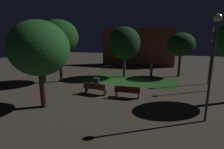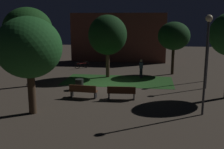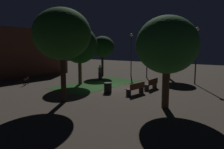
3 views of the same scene
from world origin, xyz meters
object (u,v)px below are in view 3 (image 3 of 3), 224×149
Objects in this scene: tree_left_canopy at (170,41)px; lamp_post_plaza_west at (196,47)px; tree_back_right at (167,45)px; bench_front_right at (136,88)px; tree_back_left at (102,47)px; bench_by_lamp at (152,83)px; trash_bin at (108,88)px; lamp_post_near_wall at (147,52)px; tree_lawn_side at (62,34)px; tree_right_canopy at (79,45)px; pedestrian at (100,72)px; lamp_post_plaza_east at (131,48)px; bicycle at (27,81)px.

tree_left_canopy is 1.04× the size of lamp_post_plaza_west.
lamp_post_plaza_west reaches higher than tree_back_right.
tree_back_left reaches higher than bench_front_right.
bench_by_lamp is 0.38× the size of tree_back_left.
lamp_post_near_wall is at bearing 9.90° from trash_bin.
lamp_post_plaza_west is (11.81, -4.62, -0.74)m from tree_lawn_side.
tree_back_right is 0.99× the size of lamp_post_plaza_west.
tree_back_right is 1.24× the size of lamp_post_near_wall.
pedestrian is at bearing 0.76° from tree_right_canopy.
tree_back_left is at bearing 19.67° from tree_right_canopy.
pedestrian is (-2.79, -2.00, -2.63)m from tree_back_left.
tree_back_right reaches higher than trash_bin.
bench_by_lamp is 8.49m from tree_lawn_side.
tree_back_right is at bearing -158.08° from tree_left_canopy.
trash_bin is 6.22m from pedestrian.
lamp_post_plaza_west is at bearing -101.22° from lamp_post_plaza_east.
bench_front_right is at bearing -118.13° from pedestrian.
tree_left_canopy is at bearing 58.65° from lamp_post_plaza_west.
tree_back_left is at bearing 54.63° from tree_back_right.
bicycle is (2.01, 7.67, -3.91)m from tree_lawn_side.
tree_lawn_side is at bearing -151.27° from tree_back_left.
tree_back_left is (6.27, 8.51, 3.00)m from bench_front_right.
lamp_post_plaza_east reaches higher than bench_by_lamp.
tree_right_canopy is at bearing 74.87° from tree_back_right.
lamp_post_near_wall reaches higher than bench_by_lamp.
tree_back_right is (-8.30, -11.70, 0.10)m from tree_back_left.
trash_bin is (3.91, -0.47, -3.87)m from tree_lawn_side.
lamp_post_plaza_west reaches higher than lamp_post_plaza_east.
lamp_post_plaza_west is at bearing 6.64° from tree_back_right.
tree_right_canopy is 3.33× the size of pedestrian.
tree_right_canopy is 6.98× the size of trash_bin.
bench_front_right is at bearing -95.13° from tree_right_canopy.
tree_lawn_side is at bearing 158.64° from lamp_post_plaza_west.
tree_back_left is at bearing 53.62° from bench_front_right.
tree_left_canopy is (9.22, 1.34, 3.59)m from bench_front_right.
pedestrian is at bearing 174.40° from lamp_post_plaza_east.
tree_right_canopy is 8.16m from lamp_post_plaza_east.
bicycle is (-11.91, 8.83, -3.73)m from tree_left_canopy.
lamp_post_plaza_west is (4.62, -2.12, 3.03)m from bench_by_lamp.
tree_back_right is 10.01m from tree_right_canopy.
pedestrian is at bearing 26.16° from tree_lawn_side.
lamp_post_plaza_east is (-0.50, 4.66, -0.67)m from tree_left_canopy.
bench_by_lamp is 7.75m from tree_left_canopy.
bicycle is (-11.02, 6.55, -2.55)m from lamp_post_near_wall.
bicycle is at bearing 128.57° from lamp_post_plaza_west.
tree_left_canopy is 1.08× the size of lamp_post_plaza_east.
lamp_post_plaza_west is at bearing -67.23° from pedestrian.
lamp_post_near_wall is 9.59m from trash_bin.
lamp_post_near_wall is 5.49× the size of trash_bin.
bicycle reaches higher than bench_by_lamp.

